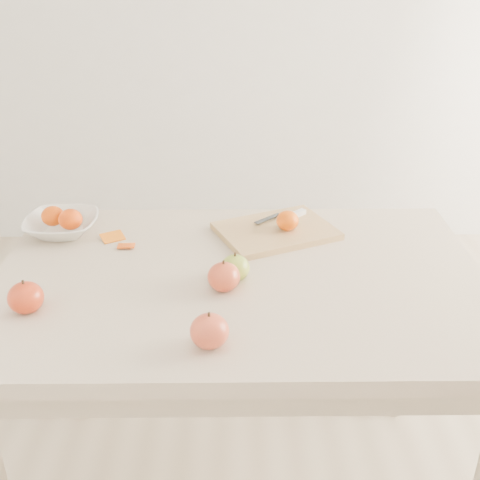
{
  "coord_description": "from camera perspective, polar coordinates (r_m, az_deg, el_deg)",
  "views": [
    {
      "loc": [
        -0.02,
        -1.28,
        1.48
      ],
      "look_at": [
        0.0,
        0.05,
        0.82
      ],
      "focal_mm": 45.0,
      "sensor_mm": 36.0,
      "label": 1
    }
  ],
  "objects": [
    {
      "name": "table",
      "position": [
        1.52,
        0.02,
        -6.55
      ],
      "size": [
        1.2,
        0.8,
        0.75
      ],
      "color": "beige",
      "rests_on": "ground"
    },
    {
      "name": "cutting_board",
      "position": [
        1.67,
        3.42,
        0.86
      ],
      "size": [
        0.37,
        0.33,
        0.02
      ],
      "primitive_type": "cube",
      "rotation": [
        0.0,
        0.0,
        0.42
      ],
      "color": "tan",
      "rests_on": "table"
    },
    {
      "name": "board_tangerine",
      "position": [
        1.65,
        4.52,
        1.85
      ],
      "size": [
        0.06,
        0.06,
        0.05
      ],
      "primitive_type": "ellipsoid",
      "color": "#D85707",
      "rests_on": "cutting_board"
    },
    {
      "name": "fruit_bowl",
      "position": [
        1.74,
        -16.52,
        1.35
      ],
      "size": [
        0.2,
        0.2,
        0.05
      ],
      "primitive_type": "imported",
      "color": "silver",
      "rests_on": "table"
    },
    {
      "name": "bowl_tangerine_near",
      "position": [
        1.74,
        -17.33,
        2.2
      ],
      "size": [
        0.06,
        0.06,
        0.06
      ],
      "primitive_type": "ellipsoid",
      "color": "#D25907",
      "rests_on": "fruit_bowl"
    },
    {
      "name": "bowl_tangerine_far",
      "position": [
        1.71,
        -15.78,
        1.91
      ],
      "size": [
        0.06,
        0.06,
        0.06
      ],
      "primitive_type": "ellipsoid",
      "color": "#E53F08",
      "rests_on": "fruit_bowl"
    },
    {
      "name": "orange_peel_a",
      "position": [
        1.68,
        -11.97,
        0.16
      ],
      "size": [
        0.07,
        0.07,
        0.01
      ],
      "primitive_type": "cube",
      "rotation": [
        0.21,
        0.0,
        0.5
      ],
      "color": "orange",
      "rests_on": "table"
    },
    {
      "name": "orange_peel_b",
      "position": [
        1.63,
        -10.73,
        -0.61
      ],
      "size": [
        0.05,
        0.04,
        0.01
      ],
      "primitive_type": "cube",
      "rotation": [
        -0.14,
        0.0,
        0.05
      ],
      "color": "#EA5610",
      "rests_on": "table"
    },
    {
      "name": "paring_knife",
      "position": [
        1.73,
        4.83,
        2.35
      ],
      "size": [
        0.15,
        0.1,
        0.01
      ],
      "color": "white",
      "rests_on": "cutting_board"
    },
    {
      "name": "apple_green",
      "position": [
        1.44,
        -0.47,
        -2.64
      ],
      "size": [
        0.07,
        0.07,
        0.06
      ],
      "primitive_type": "ellipsoid",
      "color": "olive",
      "rests_on": "table"
    },
    {
      "name": "apple_red_e",
      "position": [
        1.39,
        -1.55,
        -3.51
      ],
      "size": [
        0.08,
        0.08,
        0.07
      ],
      "primitive_type": "ellipsoid",
      "color": "#A5171B",
      "rests_on": "table"
    },
    {
      "name": "apple_red_d",
      "position": [
        1.39,
        -19.65,
        -5.16
      ],
      "size": [
        0.08,
        0.08,
        0.07
      ],
      "primitive_type": "ellipsoid",
      "color": "#A11F13",
      "rests_on": "table"
    },
    {
      "name": "apple_red_c",
      "position": [
        1.21,
        -2.92,
        -8.62
      ],
      "size": [
        0.08,
        0.08,
        0.07
      ],
      "primitive_type": "ellipsoid",
      "color": "maroon",
      "rests_on": "table"
    }
  ]
}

